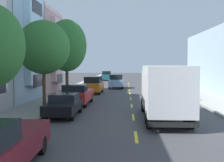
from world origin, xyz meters
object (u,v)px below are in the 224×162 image
object	(u,v)px
street_tree_third	(67,46)
parked_sedan_white	(162,83)
parked_pickup_navy	(177,90)
parked_suv_orange	(93,85)
street_tree_second	(44,47)
moving_sky_sedan	(116,81)
delivery_box_truck	(164,89)
parked_sedan_champagne	(157,81)
parked_suv_teal	(107,76)
parked_sedan_black	(64,104)
parked_pickup_red	(77,95)
parked_sedan_silver	(149,77)

from	to	relation	value
street_tree_third	parked_sedan_white	bearing A→B (deg)	43.43
parked_pickup_navy	parked_suv_orange	distance (m)	9.96
street_tree_second	street_tree_third	world-z (taller)	street_tree_third
moving_sky_sedan	delivery_box_truck	bearing A→B (deg)	-81.26
parked_sedan_champagne	parked_suv_teal	distance (m)	17.17
street_tree_second	parked_suv_teal	bearing A→B (deg)	87.28
street_tree_third	parked_sedan_black	distance (m)	11.89
street_tree_second	parked_pickup_navy	size ratio (longest dim) A/B	1.19
street_tree_second	delivery_box_truck	distance (m)	9.35
parked_pickup_red	moving_sky_sedan	world-z (taller)	moving_sky_sedan
parked_suv_orange	parked_sedan_black	distance (m)	14.98
parked_sedan_champagne	street_tree_second	bearing A→B (deg)	-112.91
parked_suv_orange	parked_suv_teal	distance (m)	27.80
parked_sedan_black	parked_suv_orange	bearing A→B (deg)	89.26
parked_sedan_white	parked_sedan_silver	bearing A→B (deg)	90.48
parked_pickup_red	moving_sky_sedan	xyz separation A→B (m)	(2.64, 17.09, 0.16)
street_tree_second	parked_sedan_white	world-z (taller)	street_tree_second
parked_sedan_white	parked_sedan_champagne	size ratio (longest dim) A/B	0.99
parked_sedan_silver	parked_suv_teal	world-z (taller)	parked_suv_teal
street_tree_third	parked_suv_orange	distance (m)	6.27
delivery_box_truck	parked_sedan_silver	size ratio (longest dim) A/B	1.66
street_tree_second	parked_pickup_navy	xyz separation A→B (m)	(10.81, 7.42, -3.69)
parked_sedan_white	parked_sedan_champagne	bearing A→B (deg)	90.25
parked_sedan_black	parked_suv_teal	distance (m)	42.77
parked_sedan_silver	parked_pickup_red	bearing A→B (deg)	-103.16
parked_sedan_champagne	parked_suv_orange	size ratio (longest dim) A/B	0.94
parked_sedan_champagne	parked_suv_orange	bearing A→B (deg)	-123.25
parked_sedan_white	parked_suv_orange	world-z (taller)	parked_suv_orange
parked_pickup_red	delivery_box_truck	bearing A→B (deg)	-45.34
street_tree_third	parked_pickup_red	world-z (taller)	street_tree_third
parked_pickup_red	parked_sedan_champagne	xyz separation A→B (m)	(8.81, 22.80, -0.08)
parked_pickup_red	parked_sedan_black	xyz separation A→B (m)	(0.04, -5.26, -0.08)
parked_pickup_navy	parked_sedan_champagne	world-z (taller)	parked_pickup_navy
parked_sedan_champagne	moving_sky_sedan	distance (m)	8.42
delivery_box_truck	moving_sky_sedan	world-z (taller)	delivery_box_truck
parked_suv_orange	parked_sedan_black	bearing A→B (deg)	-90.74
street_tree_second	parked_sedan_silver	distance (m)	41.33
parked_suv_orange	parked_suv_teal	bearing A→B (deg)	90.59
parked_sedan_white	parked_sedan_champagne	xyz separation A→B (m)	(-0.03, 6.98, 0.00)
street_tree_third	delivery_box_truck	distance (m)	14.83
street_tree_third	parked_suv_teal	world-z (taller)	street_tree_third
street_tree_third	parked_pickup_navy	distance (m)	11.69
street_tree_second	parked_suv_teal	distance (m)	40.41
parked_sedan_black	moving_sky_sedan	world-z (taller)	moving_sky_sedan
parked_suv_orange	street_tree_third	bearing A→B (deg)	-118.07
delivery_box_truck	parked_pickup_navy	distance (m)	11.37
parked_sedan_silver	parked_suv_orange	world-z (taller)	parked_suv_orange
street_tree_second	parked_pickup_red	bearing A→B (deg)	54.01
parked_sedan_champagne	parked_suv_orange	world-z (taller)	parked_suv_orange
parked_sedan_black	parked_suv_teal	bearing A→B (deg)	90.12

